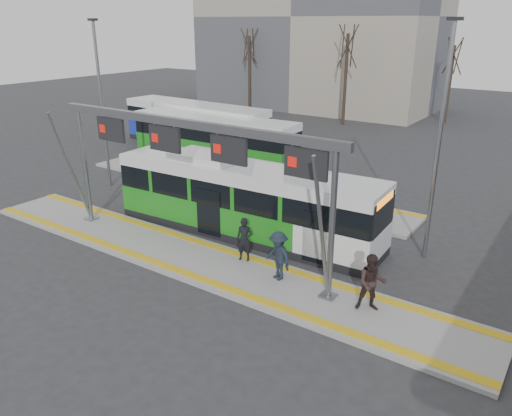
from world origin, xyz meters
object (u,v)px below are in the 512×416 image
at_px(hero_bus, 244,200).
at_px(passenger_c, 278,256).
at_px(passenger_a, 244,239).
at_px(passenger_b, 372,283).
at_px(gantry, 187,149).

xyz_separation_m(hero_bus, passenger_c, (3.52, -2.88, -0.47)).
xyz_separation_m(hero_bus, passenger_a, (1.70, -2.35, -0.52)).
bearing_deg(passenger_b, gantry, 151.44).
height_order(gantry, passenger_b, gantry).
xyz_separation_m(passenger_a, passenger_c, (1.83, -0.54, 0.05)).
bearing_deg(hero_bus, passenger_a, -56.89).
height_order(passenger_a, passenger_b, passenger_b).
relative_size(passenger_b, passenger_c, 1.05).
bearing_deg(passenger_a, hero_bus, 106.65).
height_order(hero_bus, passenger_b, hero_bus).
xyz_separation_m(passenger_b, passenger_c, (-3.42, 0.03, -0.05)).
bearing_deg(passenger_c, passenger_a, -177.90).
relative_size(gantry, hero_bus, 1.08).
relative_size(hero_bus, passenger_c, 6.81).
xyz_separation_m(gantry, passenger_b, (7.26, 0.10, -3.22)).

